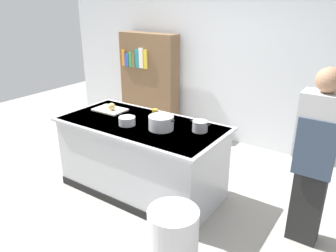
{
  "coord_description": "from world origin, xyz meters",
  "views": [
    {
      "loc": [
        2.26,
        -2.74,
        2.24
      ],
      "look_at": [
        0.25,
        0.2,
        0.85
      ],
      "focal_mm": 34.97,
      "sensor_mm": 36.0,
      "label": 1
    }
  ],
  "objects_px": {
    "sauce_pan": "(200,126)",
    "bookshelf": "(149,82)",
    "person_chef": "(316,156)",
    "onion": "(112,107)",
    "stock_pot": "(161,123)",
    "mixing_bowl": "(127,121)",
    "trash_bin": "(173,240)",
    "juice_cup": "(155,113)"
  },
  "relations": [
    {
      "from": "sauce_pan",
      "to": "person_chef",
      "type": "bearing_deg",
      "value": 2.36
    },
    {
      "from": "person_chef",
      "to": "onion",
      "type": "bearing_deg",
      "value": 98.83
    },
    {
      "from": "sauce_pan",
      "to": "bookshelf",
      "type": "relative_size",
      "value": 0.14
    },
    {
      "from": "sauce_pan",
      "to": "mixing_bowl",
      "type": "height_order",
      "value": "sauce_pan"
    },
    {
      "from": "stock_pot",
      "to": "trash_bin",
      "type": "distance_m",
      "value": 1.27
    },
    {
      "from": "mixing_bowl",
      "to": "person_chef",
      "type": "height_order",
      "value": "person_chef"
    },
    {
      "from": "juice_cup",
      "to": "person_chef",
      "type": "relative_size",
      "value": 0.06
    },
    {
      "from": "trash_bin",
      "to": "bookshelf",
      "type": "distance_m",
      "value": 3.53
    },
    {
      "from": "stock_pot",
      "to": "sauce_pan",
      "type": "relative_size",
      "value": 1.47
    },
    {
      "from": "sauce_pan",
      "to": "mixing_bowl",
      "type": "relative_size",
      "value": 1.22
    },
    {
      "from": "onion",
      "to": "bookshelf",
      "type": "relative_size",
      "value": 0.06
    },
    {
      "from": "onion",
      "to": "mixing_bowl",
      "type": "distance_m",
      "value": 0.53
    },
    {
      "from": "trash_bin",
      "to": "stock_pot",
      "type": "bearing_deg",
      "value": 130.65
    },
    {
      "from": "juice_cup",
      "to": "bookshelf",
      "type": "height_order",
      "value": "bookshelf"
    },
    {
      "from": "trash_bin",
      "to": "sauce_pan",
      "type": "bearing_deg",
      "value": 107.74
    },
    {
      "from": "sauce_pan",
      "to": "trash_bin",
      "type": "bearing_deg",
      "value": -72.26
    },
    {
      "from": "onion",
      "to": "juice_cup",
      "type": "bearing_deg",
      "value": 14.16
    },
    {
      "from": "stock_pot",
      "to": "juice_cup",
      "type": "relative_size",
      "value": 3.42
    },
    {
      "from": "trash_bin",
      "to": "person_chef",
      "type": "bearing_deg",
      "value": 51.27
    },
    {
      "from": "stock_pot",
      "to": "sauce_pan",
      "type": "distance_m",
      "value": 0.43
    },
    {
      "from": "sauce_pan",
      "to": "person_chef",
      "type": "xyz_separation_m",
      "value": [
        1.17,
        0.05,
        -0.05
      ]
    },
    {
      "from": "sauce_pan",
      "to": "juice_cup",
      "type": "relative_size",
      "value": 2.33
    },
    {
      "from": "onion",
      "to": "person_chef",
      "type": "distance_m",
      "value": 2.42
    },
    {
      "from": "bookshelf",
      "to": "trash_bin",
      "type": "bearing_deg",
      "value": -49.43
    },
    {
      "from": "person_chef",
      "to": "bookshelf",
      "type": "relative_size",
      "value": 1.01
    },
    {
      "from": "stock_pot",
      "to": "mixing_bowl",
      "type": "height_order",
      "value": "stock_pot"
    },
    {
      "from": "juice_cup",
      "to": "stock_pot",
      "type": "bearing_deg",
      "value": -44.15
    },
    {
      "from": "person_chef",
      "to": "bookshelf",
      "type": "distance_m",
      "value": 3.49
    },
    {
      "from": "trash_bin",
      "to": "bookshelf",
      "type": "bearing_deg",
      "value": 130.57
    },
    {
      "from": "onion",
      "to": "stock_pot",
      "type": "distance_m",
      "value": 0.87
    },
    {
      "from": "onion",
      "to": "sauce_pan",
      "type": "height_order",
      "value": "sauce_pan"
    },
    {
      "from": "mixing_bowl",
      "to": "person_chef",
      "type": "bearing_deg",
      "value": 10.02
    },
    {
      "from": "sauce_pan",
      "to": "onion",
      "type": "bearing_deg",
      "value": -177.59
    },
    {
      "from": "juice_cup",
      "to": "bookshelf",
      "type": "bearing_deg",
      "value": 129.46
    },
    {
      "from": "onion",
      "to": "sauce_pan",
      "type": "bearing_deg",
      "value": 2.41
    },
    {
      "from": "person_chef",
      "to": "bookshelf",
      "type": "xyz_separation_m",
      "value": [
        -3.11,
        1.59,
        -0.06
      ]
    },
    {
      "from": "mixing_bowl",
      "to": "juice_cup",
      "type": "relative_size",
      "value": 1.9
    },
    {
      "from": "stock_pot",
      "to": "mixing_bowl",
      "type": "bearing_deg",
      "value": -164.72
    },
    {
      "from": "bookshelf",
      "to": "juice_cup",
      "type": "bearing_deg",
      "value": -50.54
    },
    {
      "from": "stock_pot",
      "to": "juice_cup",
      "type": "bearing_deg",
      "value": 135.85
    },
    {
      "from": "sauce_pan",
      "to": "bookshelf",
      "type": "xyz_separation_m",
      "value": [
        -1.94,
        1.64,
        -0.11
      ]
    },
    {
      "from": "person_chef",
      "to": "trash_bin",
      "type": "bearing_deg",
      "value": 147.71
    }
  ]
}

